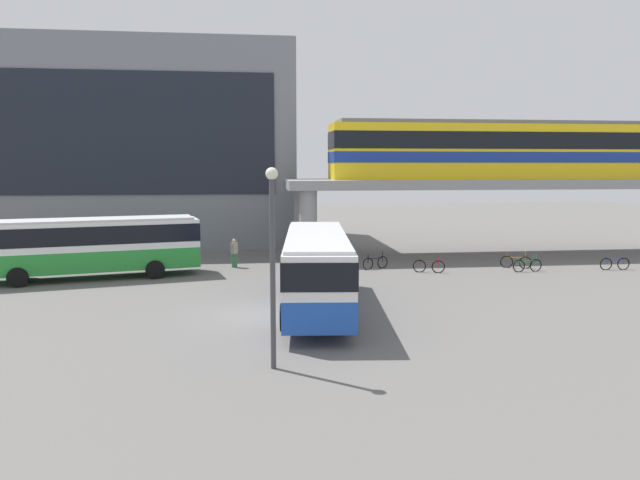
{
  "coord_description": "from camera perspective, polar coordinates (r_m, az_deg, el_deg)",
  "views": [
    {
      "loc": [
        -0.58,
        -23.55,
        6.01
      ],
      "look_at": [
        3.12,
        6.66,
        2.2
      ],
      "focal_mm": 33.44,
      "sensor_mm": 36.0,
      "label": 1
    }
  ],
  "objects": [
    {
      "name": "ground_plane",
      "position": [
        34.09,
        -5.91,
        -3.06
      ],
      "size": [
        120.0,
        120.0,
        0.0
      ],
      "primitive_type": "plane",
      "color": "#605E5B"
    },
    {
      "name": "station_building",
      "position": [
        50.79,
        -21.01,
        8.29
      ],
      "size": [
        31.27,
        14.1,
        14.9
      ],
      "color": "slate",
      "rests_on": "ground_plane"
    },
    {
      "name": "elevated_platform",
      "position": [
        42.01,
        16.81,
        4.57
      ],
      "size": [
        28.8,
        5.87,
        5.11
      ],
      "color": "gray",
      "rests_on": "ground_plane"
    },
    {
      "name": "train",
      "position": [
        42.04,
        17.1,
        8.28
      ],
      "size": [
        23.24,
        2.96,
        3.84
      ],
      "color": "yellow",
      "rests_on": "elevated_platform"
    },
    {
      "name": "bus_main",
      "position": [
        24.71,
        -0.32,
        -2.23
      ],
      "size": [
        3.63,
        11.24,
        3.22
      ],
      "color": "#1E4CB2",
      "rests_on": "ground_plane"
    },
    {
      "name": "bus_secondary",
      "position": [
        33.91,
        -20.95,
        -0.15
      ],
      "size": [
        11.33,
        4.95,
        3.22
      ],
      "color": "#268C33",
      "rests_on": "ground_plane"
    },
    {
      "name": "bicycle_black",
      "position": [
        35.0,
        5.32,
        -2.19
      ],
      "size": [
        1.66,
        0.78,
        1.04
      ],
      "color": "black",
      "rests_on": "ground_plane"
    },
    {
      "name": "bicycle_brown",
      "position": [
        37.0,
        18.24,
        -2.01
      ],
      "size": [
        1.67,
        0.75,
        1.04
      ],
      "color": "black",
      "rests_on": "ground_plane"
    },
    {
      "name": "bicycle_green",
      "position": [
        35.94,
        19.23,
        -2.31
      ],
      "size": [
        1.79,
        0.2,
        1.04
      ],
      "color": "black",
      "rests_on": "ground_plane"
    },
    {
      "name": "bicycle_red",
      "position": [
        34.25,
        10.37,
        -2.48
      ],
      "size": [
        1.72,
        0.6,
        1.04
      ],
      "color": "black",
      "rests_on": "ground_plane"
    },
    {
      "name": "bicycle_blue",
      "position": [
        38.55,
        26.37,
        -2.04
      ],
      "size": [
        1.79,
        0.15,
        1.04
      ],
      "color": "black",
      "rests_on": "ground_plane"
    },
    {
      "name": "pedestrian_waiting_near_stop",
      "position": [
        35.69,
        -8.21,
        -1.34
      ],
      "size": [
        0.45,
        0.48,
        1.7
      ],
      "color": "#33663F",
      "rests_on": "ground_plane"
    },
    {
      "name": "lamp_post",
      "position": [
        17.38,
        -4.57,
        -1.05
      ],
      "size": [
        0.36,
        0.36,
        5.96
      ],
      "color": "#3F3F44",
      "rests_on": "ground_plane"
    }
  ]
}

